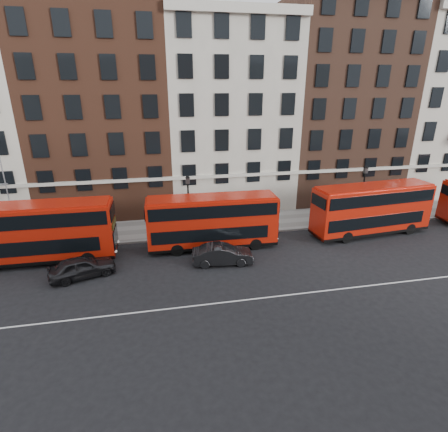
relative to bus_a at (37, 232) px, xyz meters
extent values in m
plane|color=black|center=(16.79, -5.91, -2.46)|extent=(120.00, 120.00, 0.00)
cube|color=slate|center=(16.79, 4.59, -2.38)|extent=(80.00, 5.00, 0.15)
cube|color=gray|center=(16.79, 2.09, -2.38)|extent=(80.00, 0.30, 0.16)
cube|color=white|center=(16.79, -7.91, -2.45)|extent=(70.00, 0.12, 0.01)
cube|color=brown|center=(3.99, 12.09, 8.54)|extent=(12.80, 10.00, 22.00)
cube|color=#ACA798|center=(16.79, 12.09, 7.04)|extent=(12.80, 10.00, 19.00)
cube|color=beige|center=(16.79, 6.84, 16.14)|extent=(12.80, 0.50, 0.80)
cube|color=brown|center=(29.59, 12.09, 8.04)|extent=(12.80, 10.00, 21.00)
cube|color=beige|center=(42.39, 12.09, 7.54)|extent=(12.80, 10.00, 20.00)
cube|color=#B51809|center=(0.04, 0.00, -0.06)|extent=(10.85, 2.69, 4.07)
cube|color=black|center=(0.04, 0.00, -1.97)|extent=(10.85, 2.73, 0.25)
cube|color=black|center=(-0.27, 0.00, -0.75)|extent=(9.62, 2.76, 1.08)
cube|color=black|center=(0.04, 0.00, 1.21)|extent=(10.44, 2.77, 1.03)
cube|color=#B51809|center=(0.04, 0.00, 2.03)|extent=(10.54, 2.48, 0.19)
cube|color=black|center=(5.49, -0.06, -0.86)|extent=(0.11, 2.27, 1.34)
cube|color=black|center=(5.49, -0.06, 0.25)|extent=(0.10, 1.96, 0.43)
cylinder|color=black|center=(3.53, -1.19, -1.94)|extent=(1.03, 0.30, 1.03)
cylinder|color=black|center=(3.55, 1.12, -1.94)|extent=(1.03, 0.30, 1.03)
cylinder|color=black|center=(-3.05, 1.19, -1.94)|extent=(1.03, 0.30, 1.03)
cube|color=#B51809|center=(13.05, 0.00, -0.17)|extent=(10.35, 2.69, 3.88)
cube|color=black|center=(13.05, 0.00, -1.99)|extent=(10.36, 2.73, 0.24)
cube|color=black|center=(12.76, 0.01, -0.84)|extent=(9.18, 2.74, 1.03)
cube|color=black|center=(13.05, 0.00, 1.03)|extent=(9.96, 2.76, 0.98)
cube|color=#B51809|center=(13.05, 0.00, 1.81)|extent=(10.06, 2.48, 0.18)
cube|color=black|center=(18.24, -0.12, -0.93)|extent=(0.13, 2.16, 1.28)
cube|color=black|center=(18.24, -0.12, 0.12)|extent=(0.12, 1.87, 0.41)
cylinder|color=black|center=(16.36, -1.18, -1.96)|extent=(0.99, 0.30, 0.98)
cylinder|color=black|center=(16.41, 1.02, -1.96)|extent=(0.99, 0.30, 0.98)
cylinder|color=black|center=(10.09, -1.03, -1.96)|extent=(0.99, 0.30, 0.98)
cylinder|color=black|center=(10.14, 1.17, -1.96)|extent=(0.99, 0.30, 0.98)
cube|color=#B51809|center=(27.20, 0.00, -0.09)|extent=(10.85, 3.51, 4.01)
cube|color=black|center=(27.20, 0.00, -1.98)|extent=(10.85, 3.55, 0.24)
cube|color=black|center=(26.89, -0.03, -0.78)|extent=(9.64, 3.48, 1.07)
cube|color=black|center=(27.20, 0.00, 1.15)|extent=(10.45, 3.56, 1.02)
cube|color=#B51809|center=(27.20, 0.00, 1.96)|extent=(10.53, 3.28, 0.18)
cube|color=black|center=(32.54, 0.50, -0.88)|extent=(0.29, 2.23, 1.32)
cube|color=black|center=(32.54, 0.50, 0.20)|extent=(0.26, 1.93, 0.43)
cylinder|color=black|center=(30.74, -0.81, -1.95)|extent=(1.04, 0.38, 1.02)
cylinder|color=black|center=(30.53, 1.45, -1.95)|extent=(1.04, 0.38, 1.02)
cylinder|color=black|center=(24.27, -1.41, -1.95)|extent=(1.04, 0.38, 1.02)
cylinder|color=black|center=(24.06, 0.85, -1.95)|extent=(1.04, 0.38, 1.02)
imported|color=black|center=(3.43, -2.95, -1.71)|extent=(4.73, 3.05, 1.50)
imported|color=black|center=(13.31, -2.95, -1.71)|extent=(4.62, 1.98, 1.48)
cylinder|color=black|center=(11.45, 2.82, -0.01)|extent=(0.14, 0.14, 4.60)
cylinder|color=black|center=(11.45, 2.82, -2.01)|extent=(0.32, 0.32, 0.60)
cube|color=#262626|center=(11.45, 2.82, 2.54)|extent=(0.32, 0.32, 0.55)
cone|color=black|center=(11.45, 2.82, 2.89)|extent=(0.44, 0.44, 0.25)
cylinder|color=black|center=(28.28, 3.32, -0.01)|extent=(0.14, 0.14, 4.60)
cylinder|color=black|center=(28.28, 3.32, -2.01)|extent=(0.32, 0.32, 0.60)
cube|color=#262626|center=(28.28, 3.32, 2.54)|extent=(0.32, 0.32, 0.55)
cone|color=black|center=(28.28, 3.32, 2.89)|extent=(0.44, 0.44, 0.25)
camera|label=1|loc=(8.90, -25.75, 10.02)|focal=28.00mm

